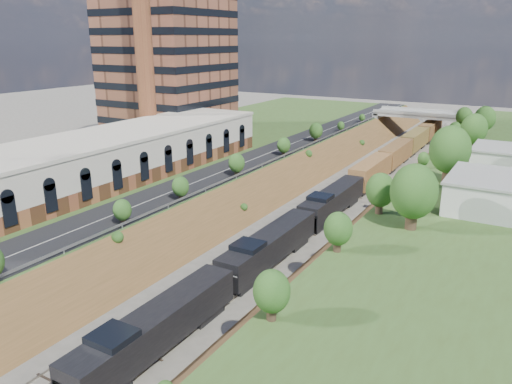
# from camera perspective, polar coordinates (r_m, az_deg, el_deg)

# --- Properties ---
(platform_left) EXTENTS (44.00, 180.00, 5.00)m
(platform_left) POSITION_cam_1_polar(r_m,az_deg,el_deg) (99.36, -9.06, 3.45)
(platform_left) COLOR #3D5523
(platform_left) RESTS_ON ground
(embankment_left) EXTENTS (10.00, 180.00, 10.00)m
(embankment_left) POSITION_cam_1_polar(r_m,az_deg,el_deg) (88.20, 2.21, 0.21)
(embankment_left) COLOR brown
(embankment_left) RESTS_ON ground
(embankment_right) EXTENTS (10.00, 180.00, 10.00)m
(embankment_right) POSITION_cam_1_polar(r_m,az_deg,el_deg) (80.82, 16.12, -2.09)
(embankment_right) COLOR brown
(embankment_right) RESTS_ON ground
(rail_left_track) EXTENTS (1.58, 180.00, 0.18)m
(rail_left_track) POSITION_cam_1_polar(r_m,az_deg,el_deg) (84.76, 7.23, -0.57)
(rail_left_track) COLOR gray
(rail_left_track) RESTS_ON ground
(rail_right_track) EXTENTS (1.58, 180.00, 0.18)m
(rail_right_track) POSITION_cam_1_polar(r_m,az_deg,el_deg) (83.00, 10.53, -1.12)
(rail_right_track) COLOR gray
(rail_right_track) RESTS_ON ground
(road) EXTENTS (8.00, 180.00, 0.10)m
(road) POSITION_cam_1_polar(r_m,az_deg,el_deg) (88.99, -0.32, 3.75)
(road) COLOR black
(road) RESTS_ON platform_left
(guardrail) EXTENTS (0.10, 171.00, 0.70)m
(guardrail) POSITION_cam_1_polar(r_m,az_deg,el_deg) (86.75, 1.96, 3.72)
(guardrail) COLOR #99999E
(guardrail) RESTS_ON platform_left
(commercial_building) EXTENTS (14.30, 62.30, 7.00)m
(commercial_building) POSITION_cam_1_polar(r_m,az_deg,el_deg) (79.01, -16.47, 3.87)
(commercial_building) COLOR brown
(commercial_building) RESTS_ON platform_left
(highrise_tower) EXTENTS (22.00, 22.00, 53.90)m
(highrise_tower) POSITION_cam_1_polar(r_m,az_deg,el_deg) (113.08, -10.40, 20.55)
(highrise_tower) COLOR brown
(highrise_tower) RESTS_ON platform_left
(smokestack) EXTENTS (3.20, 3.20, 40.00)m
(smokestack) POSITION_cam_1_polar(r_m,az_deg,el_deg) (95.54, -12.75, 16.35)
(smokestack) COLOR brown
(smokestack) RESTS_ON platform_left
(overpass) EXTENTS (24.50, 8.30, 7.40)m
(overpass) POSITION_cam_1_polar(r_m,az_deg,el_deg) (141.06, 18.37, 7.85)
(overpass) COLOR gray
(overpass) RESTS_ON ground
(white_building_near) EXTENTS (9.00, 12.00, 4.00)m
(white_building_near) POSITION_cam_1_polar(r_m,az_deg,el_deg) (69.37, 24.92, -0.14)
(white_building_near) COLOR silver
(white_building_near) RESTS_ON platform_right
(white_building_far) EXTENTS (8.00, 10.00, 3.60)m
(white_building_far) POSITION_cam_1_polar(r_m,az_deg,el_deg) (90.77, 26.08, 3.38)
(white_building_far) COLOR silver
(white_building_far) RESTS_ON platform_right
(tree_right_large) EXTENTS (5.25, 5.25, 7.61)m
(tree_right_large) POSITION_cam_1_polar(r_m,az_deg,el_deg) (58.13, 17.60, -0.00)
(tree_right_large) COLOR #473323
(tree_right_large) RESTS_ON platform_right
(tree_left_crest) EXTENTS (2.45, 2.45, 3.55)m
(tree_left_crest) POSITION_cam_1_polar(r_m,az_deg,el_deg) (56.23, -18.02, -3.14)
(tree_left_crest) COLOR #473323
(tree_left_crest) RESTS_ON platform_left
(freight_train) EXTENTS (3.14, 126.45, 4.67)m
(freight_train) POSITION_cam_1_polar(r_m,az_deg,el_deg) (90.48, 12.57, 1.97)
(freight_train) COLOR black
(freight_train) RESTS_ON ground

